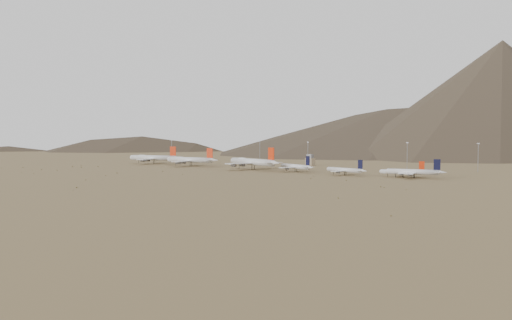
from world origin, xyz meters
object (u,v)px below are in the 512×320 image
Objects in this scene: widebody_east at (253,162)px; control_tower at (310,161)px; narrowbody_b at (346,170)px; narrowbody_a at (296,167)px; widebody_west at (153,158)px; widebody_centre at (190,160)px.

widebody_east is 89.67m from control_tower.
narrowbody_a is at bearing -176.99° from narrowbody_b.
widebody_east is 5.89× the size of control_tower.
widebody_west is 1.01× the size of widebody_centre.
widebody_west is 5.43× the size of control_tower.
widebody_west is 249.39m from narrowbody_b.
narrowbody_a is 52.39m from narrowbody_b.
widebody_centre is 1.64× the size of narrowbody_b.
widebody_west reaches higher than narrowbody_b.
narrowbody_b is at bearing 11.54° from narrowbody_a.
widebody_east is (84.34, -2.85, 0.74)m from widebody_centre.
widebody_east is 1.79× the size of narrowbody_b.
widebody_east is (148.17, -8.70, 0.54)m from widebody_west.
widebody_east reaches higher than narrowbody_b.
widebody_west is at bearing -153.14° from control_tower.
widebody_west is at bearing -168.40° from widebody_east.
widebody_west is at bearing -163.39° from narrowbody_a.
narrowbody_b is (248.87, -15.89, -2.60)m from widebody_west.
widebody_east reaches higher than narrowbody_a.
control_tower is (10.46, 89.03, -2.09)m from widebody_east.
widebody_west reaches higher than narrowbody_a.
widebody_east is 101.00m from narrowbody_b.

